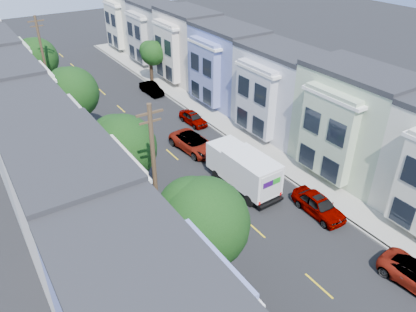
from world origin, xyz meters
TOP-DOWN VIEW (x-y plane):
  - ground at (0.00, 0.00)m, footprint 160.00×160.00m
  - road_slab at (0.00, 15.00)m, footprint 12.00×70.00m
  - curb_left at (-6.05, 15.00)m, footprint 0.30×70.00m
  - curb_right at (6.05, 15.00)m, footprint 0.30×70.00m
  - sidewalk_left at (-7.35, 15.00)m, footprint 2.60×70.00m
  - sidewalk_right at (7.35, 15.00)m, footprint 2.60×70.00m
  - centerline at (0.00, 15.00)m, footprint 0.12×70.00m
  - townhouse_row_left at (-11.15, 15.00)m, footprint 5.00×70.00m
  - townhouse_row_right at (11.15, 15.00)m, footprint 5.00×70.00m
  - tree_b at (-6.30, -3.17)m, footprint 4.70×4.70m
  - tree_c at (-6.30, 7.14)m, footprint 4.70×4.70m
  - tree_d at (-6.30, 18.69)m, footprint 4.70×4.70m
  - tree_e at (-6.30, 32.33)m, footprint 4.70×4.70m
  - tree_far_r at (6.89, 29.58)m, footprint 3.10×3.10m
  - utility_pole_near at (-6.30, 2.00)m, footprint 1.60×0.26m
  - utility_pole_far at (-6.30, 28.00)m, footprint 1.60×0.26m
  - fedex_truck at (2.31, 4.50)m, footprint 2.52×6.54m
  - lead_sedan at (2.12, 11.62)m, footprint 3.04×5.57m
  - parked_left_c at (-4.90, 2.04)m, footprint 2.22×4.75m
  - parked_left_d at (-4.90, 10.23)m, footprint 2.21×4.93m
  - parked_right_b at (4.90, -1.14)m, footprint 1.95×4.67m
  - parked_right_c at (4.90, 16.42)m, footprint 1.71×3.98m
  - parked_right_d at (4.90, 26.18)m, footprint 1.57×4.00m

SIDE VIEW (x-z plane):
  - ground at x=0.00m, z-range 0.00..0.00m
  - centerline at x=0.00m, z-range -0.01..0.01m
  - townhouse_row_left at x=-11.15m, z-range -4.25..4.25m
  - townhouse_row_right at x=11.15m, z-range -4.25..4.25m
  - road_slab at x=0.00m, z-range 0.00..0.02m
  - curb_left at x=-6.05m, z-range 0.00..0.15m
  - curb_right at x=6.05m, z-range 0.00..0.15m
  - sidewalk_left at x=-7.35m, z-range 0.00..0.15m
  - sidewalk_right at x=7.35m, z-range 0.00..0.15m
  - parked_right_c at x=4.90m, z-range 0.00..1.27m
  - parked_right_d at x=4.90m, z-range 0.00..1.31m
  - parked_left_c at x=-4.90m, z-range 0.00..1.39m
  - parked_left_d at x=-4.90m, z-range 0.00..1.46m
  - lead_sedan at x=2.12m, z-range 0.00..1.48m
  - parked_right_b at x=4.90m, z-range 0.00..1.49m
  - fedex_truck at x=2.31m, z-range 0.18..3.32m
  - tree_far_r at x=6.89m, z-range 1.09..6.46m
  - tree_e at x=-6.30m, z-range 1.13..8.12m
  - tree_c at x=-6.30m, z-range 1.29..8.61m
  - tree_d at x=-6.30m, z-range 1.33..8.74m
  - utility_pole_near at x=-6.30m, z-range 0.15..10.15m
  - utility_pole_far at x=-6.30m, z-range 0.15..10.15m
  - tree_b at x=-6.30m, z-range 1.62..9.60m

